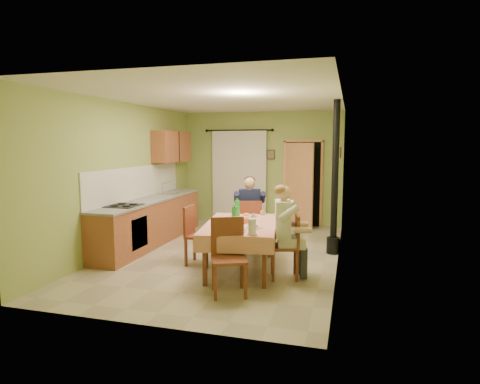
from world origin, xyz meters
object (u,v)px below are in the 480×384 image
(man_right, at_px, (285,221))
(stove_flue, at_px, (334,199))
(chair_near, at_px, (229,273))
(chair_left, at_px, (199,247))
(man_far, at_px, (250,206))
(chair_right, at_px, (285,259))
(chair_far, at_px, (249,237))
(dining_table, at_px, (241,247))

(man_right, distance_m, stove_flue, 1.73)
(chair_near, bearing_deg, chair_left, -76.26)
(chair_near, distance_m, man_far, 2.22)
(chair_left, bearing_deg, man_far, 147.50)
(chair_right, xyz_separation_m, man_far, (-0.88, 1.28, 0.59))
(chair_far, xyz_separation_m, man_far, (-0.00, 0.01, 0.59))
(man_right, relative_size, stove_flue, 0.50)
(chair_far, relative_size, chair_right, 1.02)
(man_far, bearing_deg, man_right, -72.52)
(man_right, bearing_deg, man_far, 21.08)
(chair_near, bearing_deg, man_right, -149.46)
(stove_flue, bearing_deg, man_far, -168.32)
(man_right, bearing_deg, chair_left, 64.76)
(man_far, bearing_deg, chair_right, -72.05)
(chair_right, bearing_deg, man_far, 21.55)
(stove_flue, bearing_deg, dining_table, -135.12)
(chair_near, height_order, man_right, man_right)
(chair_far, distance_m, chair_left, 1.14)
(man_far, bearing_deg, stove_flue, -4.86)
(dining_table, bearing_deg, stove_flue, 36.07)
(dining_table, xyz_separation_m, chair_left, (-0.75, 0.11, -0.09))
(chair_right, bearing_deg, dining_table, 61.41)
(man_far, bearing_deg, chair_far, -90.00)
(chair_far, relative_size, man_right, 0.71)
(chair_right, distance_m, man_right, 0.59)
(man_far, xyz_separation_m, man_right, (0.87, -1.29, 0.00))
(man_far, bearing_deg, chair_near, -99.84)
(chair_far, distance_m, man_right, 1.65)
(man_far, bearing_deg, chair_left, -139.72)
(dining_table, distance_m, chair_left, 0.77)
(man_right, bearing_deg, chair_near, 130.78)
(dining_table, height_order, chair_far, chair_far)
(chair_near, bearing_deg, man_far, -106.47)
(man_right, height_order, stove_flue, stove_flue)
(chair_far, xyz_separation_m, chair_left, (-0.63, -0.95, -0.00))
(man_far, distance_m, man_right, 1.55)
(dining_table, xyz_separation_m, chair_far, (-0.12, 1.06, -0.09))
(chair_near, relative_size, man_right, 0.74)
(man_far, xyz_separation_m, stove_flue, (1.52, 0.31, 0.15))
(chair_near, bearing_deg, chair_right, -149.94)
(chair_right, height_order, man_far, man_far)
(chair_far, bearing_deg, stove_flue, -4.32)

